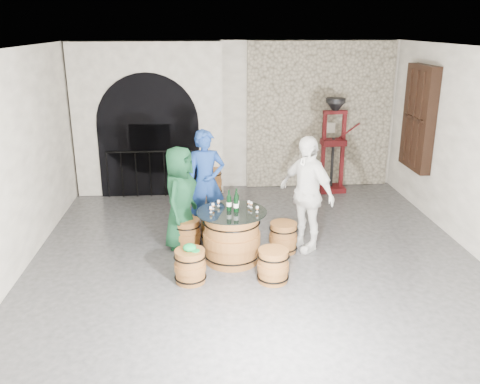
{
  "coord_description": "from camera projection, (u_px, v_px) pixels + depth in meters",
  "views": [
    {
      "loc": [
        -0.77,
        -7.03,
        3.52
      ],
      "look_at": [
        -0.22,
        0.4,
        1.05
      ],
      "focal_mm": 38.0,
      "sensor_mm": 36.0,
      "label": 1
    }
  ],
  "objects": [
    {
      "name": "ground",
      "position": [
        256.0,
        264.0,
        7.82
      ],
      "size": [
        8.0,
        8.0,
        0.0
      ],
      "primitive_type": "plane",
      "color": "#313134",
      "rests_on": "ground"
    },
    {
      "name": "wall_back",
      "position": [
        238.0,
        116.0,
        11.1
      ],
      "size": [
        8.0,
        0.0,
        8.0
      ],
      "primitive_type": "plane",
      "rotation": [
        1.57,
        0.0,
        0.0
      ],
      "color": "white",
      "rests_on": "ground"
    },
    {
      "name": "wall_front",
      "position": [
        318.0,
        315.0,
        3.53
      ],
      "size": [
        8.0,
        0.0,
        8.0
      ],
      "primitive_type": "plane",
      "rotation": [
        -1.57,
        0.0,
        0.0
      ],
      "color": "white",
      "rests_on": "ground"
    },
    {
      "name": "wall_left",
      "position": [
        7.0,
        169.0,
        7.07
      ],
      "size": [
        0.0,
        8.0,
        8.0
      ],
      "primitive_type": "plane",
      "rotation": [
        1.57,
        0.0,
        1.57
      ],
      "color": "white",
      "rests_on": "ground"
    },
    {
      "name": "ceiling",
      "position": [
        258.0,
        49.0,
        6.81
      ],
      "size": [
        8.0,
        8.0,
        0.0
      ],
      "primitive_type": "plane",
      "rotation": [
        3.14,
        0.0,
        0.0
      ],
      "color": "beige",
      "rests_on": "wall_back"
    },
    {
      "name": "stone_facing_panel",
      "position": [
        319.0,
        116.0,
        11.17
      ],
      "size": [
        3.2,
        0.12,
        3.18
      ],
      "primitive_type": "cube",
      "color": "#ACA289",
      "rests_on": "ground"
    },
    {
      "name": "arched_opening",
      "position": [
        149.0,
        120.0,
        10.72
      ],
      "size": [
        3.1,
        0.6,
        3.19
      ],
      "color": "white",
      "rests_on": "ground"
    },
    {
      "name": "shuttered_window",
      "position": [
        418.0,
        118.0,
        9.76
      ],
      "size": [
        0.23,
        1.1,
        2.0
      ],
      "color": "black",
      "rests_on": "wall_right"
    },
    {
      "name": "barrel_table",
      "position": [
        232.0,
        236.0,
        7.81
      ],
      "size": [
        1.07,
        1.07,
        0.82
      ],
      "color": "brown",
      "rests_on": "ground"
    },
    {
      "name": "barrel_stool_left",
      "position": [
        187.0,
        234.0,
        8.34
      ],
      "size": [
        0.46,
        0.46,
        0.49
      ],
      "color": "brown",
      "rests_on": "ground"
    },
    {
      "name": "barrel_stool_far",
      "position": [
        214.0,
        226.0,
        8.66
      ],
      "size": [
        0.46,
        0.46,
        0.49
      ],
      "color": "brown",
      "rests_on": "ground"
    },
    {
      "name": "barrel_stool_right",
      "position": [
        283.0,
        237.0,
        8.19
      ],
      "size": [
        0.46,
        0.46,
        0.49
      ],
      "color": "brown",
      "rests_on": "ground"
    },
    {
      "name": "barrel_stool_near_right",
      "position": [
        273.0,
        266.0,
        7.24
      ],
      "size": [
        0.46,
        0.46,
        0.49
      ],
      "color": "brown",
      "rests_on": "ground"
    },
    {
      "name": "barrel_stool_near_left",
      "position": [
        190.0,
        266.0,
        7.22
      ],
      "size": [
        0.46,
        0.46,
        0.49
      ],
      "color": "brown",
      "rests_on": "ground"
    },
    {
      "name": "green_cap",
      "position": [
        190.0,
        248.0,
        7.13
      ],
      "size": [
        0.24,
        0.19,
        0.1
      ],
      "color": "#0C893A",
      "rests_on": "barrel_stool_near_left"
    },
    {
      "name": "person_green",
      "position": [
        180.0,
        198.0,
        8.2
      ],
      "size": [
        0.78,
        0.96,
        1.7
      ],
      "primitive_type": "imported",
      "rotation": [
        0.0,
        0.0,
        1.24
      ],
      "color": "#103920",
      "rests_on": "ground"
    },
    {
      "name": "person_blue",
      "position": [
        206.0,
        182.0,
        8.8
      ],
      "size": [
        0.7,
        0.5,
        1.83
      ],
      "primitive_type": "imported",
      "rotation": [
        0.0,
        0.0,
        0.09
      ],
      "color": "navy",
      "rests_on": "ground"
    },
    {
      "name": "person_white",
      "position": [
        306.0,
        194.0,
        8.12
      ],
      "size": [
        1.02,
        1.16,
        1.88
      ],
      "primitive_type": "imported",
      "rotation": [
        0.0,
        0.0,
        -0.94
      ],
      "color": "white",
      "rests_on": "ground"
    },
    {
      "name": "wine_bottle_left",
      "position": [
        229.0,
        202.0,
        7.68
      ],
      "size": [
        0.08,
        0.08,
        0.32
      ],
      "color": "black",
      "rests_on": "barrel_table"
    },
    {
      "name": "wine_bottle_center",
      "position": [
        236.0,
        203.0,
        7.63
      ],
      "size": [
        0.08,
        0.08,
        0.32
      ],
      "color": "black",
      "rests_on": "barrel_table"
    },
    {
      "name": "wine_bottle_right",
      "position": [
        237.0,
        201.0,
        7.75
      ],
      "size": [
        0.08,
        0.08,
        0.32
      ],
      "color": "black",
      "rests_on": "barrel_table"
    },
    {
      "name": "tasting_glass_a",
      "position": [
        211.0,
        210.0,
        7.62
      ],
      "size": [
        0.05,
        0.05,
        0.1
      ],
      "primitive_type": null,
      "color": "#AB5421",
      "rests_on": "barrel_table"
    },
    {
      "name": "tasting_glass_b",
      "position": [
        251.0,
        205.0,
        7.82
      ],
      "size": [
        0.05,
        0.05,
        0.1
      ],
      "primitive_type": null,
      "color": "#AB5421",
      "rests_on": "barrel_table"
    },
    {
      "name": "tasting_glass_c",
      "position": [
        218.0,
        203.0,
        7.89
      ],
      "size": [
        0.05,
        0.05,
        0.1
      ],
      "primitive_type": null,
      "color": "#AB5421",
      "rests_on": "barrel_table"
    },
    {
      "name": "tasting_glass_d",
      "position": [
        249.0,
        204.0,
        7.87
      ],
      "size": [
        0.05,
        0.05,
        0.1
      ],
      "primitive_type": null,
      "color": "#AB5421",
      "rests_on": "barrel_table"
    },
    {
      "name": "tasting_glass_e",
      "position": [
        257.0,
        209.0,
        7.63
      ],
      "size": [
        0.05,
        0.05,
        0.1
      ],
      "primitive_type": null,
      "color": "#AB5421",
      "rests_on": "barrel_table"
    },
    {
      "name": "tasting_glass_f",
      "position": [
        213.0,
        206.0,
        7.75
      ],
      "size": [
        0.05,
        0.05,
        0.1
      ],
      "primitive_type": null,
      "color": "#AB5421",
      "rests_on": "barrel_table"
    },
    {
      "name": "side_barrel",
      "position": [
        212.0,
        182.0,
        10.88
      ],
      "size": [
        0.45,
        0.45,
        0.6
      ],
      "rotation": [
        0.0,
        0.0,
        -0.19
      ],
      "color": "brown",
      "rests_on": "ground"
    },
    {
      "name": "corking_press",
      "position": [
        334.0,
        138.0,
        10.89
      ],
      "size": [
        0.85,
        0.49,
        2.05
      ],
      "rotation": [
        0.0,
        0.0,
        0.07
      ],
      "color": "#4F0D10",
      "rests_on": "ground"
    },
    {
      "name": "control_box",
      "position": [
        331.0,
        127.0,
        11.19
      ],
      "size": [
        0.18,
        0.1,
        0.22
      ],
      "primitive_type": "cube",
      "color": "silver",
      "rests_on": "wall_back"
    }
  ]
}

